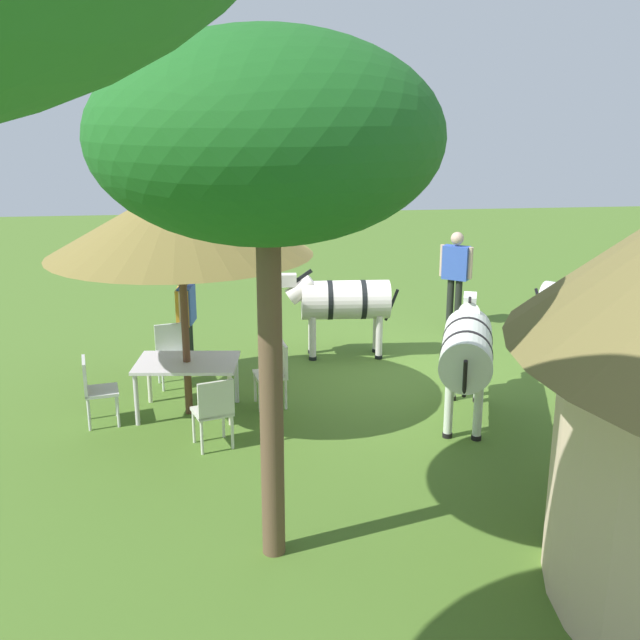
{
  "coord_description": "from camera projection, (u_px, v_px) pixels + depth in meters",
  "views": [
    {
      "loc": [
        2.29,
        11.05,
        4.06
      ],
      "look_at": [
        1.02,
        0.47,
        1.0
      ],
      "focal_mm": 42.81,
      "sensor_mm": 36.0,
      "label": 1
    }
  ],
  "objects": [
    {
      "name": "ground_plane",
      "position": [
        381.0,
        371.0,
        11.93
      ],
      "size": [
        36.0,
        36.0,
        0.0
      ],
      "primitive_type": "plane",
      "color": "#4C7128"
    },
    {
      "name": "shade_umbrella",
      "position": [
        180.0,
        219.0,
        9.6
      ],
      "size": [
        3.38,
        3.38,
        3.1
      ],
      "color": "brown",
      "rests_on": "ground_plane"
    },
    {
      "name": "patio_dining_table",
      "position": [
        187.0,
        367.0,
        10.15
      ],
      "size": [
        1.43,
        1.05,
        0.74
      ],
      "rotation": [
        0.0,
        0.0,
        -0.12
      ],
      "color": "silver",
      "rests_on": "ground_plane"
    },
    {
      "name": "patio_chair_east_end",
      "position": [
        172.0,
        350.0,
        11.26
      ],
      "size": [
        0.53,
        0.51,
        0.9
      ],
      "rotation": [
        0.0,
        0.0,
        0.24
      ],
      "color": "silver",
      "rests_on": "ground_plane"
    },
    {
      "name": "patio_chair_near_hut",
      "position": [
        94.0,
        386.0,
        9.83
      ],
      "size": [
        0.49,
        0.51,
        0.9
      ],
      "rotation": [
        0.0,
        0.0,
        -4.53
      ],
      "color": "silver",
      "rests_on": "ground_plane"
    },
    {
      "name": "patio_chair_west_end",
      "position": [
        214.0,
        408.0,
        9.13
      ],
      "size": [
        0.55,
        0.53,
        0.9
      ],
      "rotation": [
        0.0,
        0.0,
        -2.83
      ],
      "color": "silver",
      "rests_on": "ground_plane"
    },
    {
      "name": "patio_chair_near_lawn",
      "position": [
        276.0,
        369.0,
        10.47
      ],
      "size": [
        0.47,
        0.49,
        0.9
      ],
      "rotation": [
        0.0,
        0.0,
        -1.44
      ],
      "color": "white",
      "rests_on": "ground_plane"
    },
    {
      "name": "guest_beside_umbrella",
      "position": [
        184.0,
        314.0,
        11.62
      ],
      "size": [
        0.23,
        0.57,
        1.58
      ],
      "rotation": [
        0.0,
        0.0,
        4.64
      ],
      "color": "#252527",
      "rests_on": "ground_plane"
    },
    {
      "name": "guest_behind_table",
      "position": [
        187.0,
        312.0,
        11.64
      ],
      "size": [
        0.27,
        0.57,
        1.61
      ],
      "rotation": [
        0.0,
        0.0,
        4.55
      ],
      "color": "black",
      "rests_on": "ground_plane"
    },
    {
      "name": "standing_watcher",
      "position": [
        456.0,
        270.0,
        14.11
      ],
      "size": [
        0.53,
        0.46,
        1.77
      ],
      "rotation": [
        0.0,
        0.0,
        -0.62
      ],
      "color": "black",
      "rests_on": "ground_plane"
    },
    {
      "name": "striped_lounge_chair",
      "position": [
        626.0,
        398.0,
        10.17
      ],
      "size": [
        0.93,
        0.95,
        0.61
      ],
      "rotation": [
        0.0,
        0.0,
        2.4
      ],
      "color": "teal",
      "rests_on": "ground_plane"
    },
    {
      "name": "zebra_nearest_camera",
      "position": [
        342.0,
        301.0,
        12.39
      ],
      "size": [
        2.12,
        0.71,
        1.48
      ],
      "rotation": [
        0.0,
        0.0,
        4.65
      ],
      "color": "silver",
      "rests_on": "ground_plane"
    },
    {
      "name": "zebra_by_umbrella",
      "position": [
        467.0,
        348.0,
        9.94
      ],
      "size": [
        1.15,
        2.27,
        1.5
      ],
      "rotation": [
        0.0,
        0.0,
        2.82
      ],
      "color": "silver",
      "rests_on": "ground_plane"
    },
    {
      "name": "zebra_toward_hut",
      "position": [
        597.0,
        308.0,
        12.08
      ],
      "size": [
        1.84,
        1.72,
        1.45
      ],
      "rotation": [
        0.0,
        0.0,
        0.83
      ],
      "color": "silver",
      "rests_on": "ground_plane"
    },
    {
      "name": "acacia_tree_behind_hut",
      "position": [
        266.0,
        140.0,
        6.11
      ],
      "size": [
        2.87,
        2.87,
        4.65
      ],
      "color": "brown",
      "rests_on": "ground_plane"
    }
  ]
}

